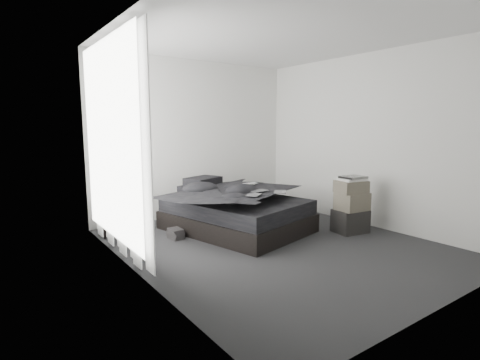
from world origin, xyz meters
TOP-DOWN VIEW (x-y plane):
  - floor at (0.00, 0.00)m, footprint 3.60×4.20m
  - ceiling at (0.00, 0.00)m, footprint 3.60×4.20m
  - wall_back at (0.00, 2.10)m, footprint 3.60×0.01m
  - wall_front at (0.00, -2.10)m, footprint 3.60×0.01m
  - wall_left at (-1.80, 0.00)m, footprint 0.01×4.20m
  - wall_right at (1.80, 0.00)m, footprint 0.01×4.20m
  - window_left at (-1.78, 0.90)m, footprint 0.02×2.00m
  - curtain_left at (-1.73, 0.90)m, footprint 0.06×2.12m
  - bed at (-0.02, 0.86)m, footprint 1.86×2.20m
  - mattress at (-0.02, 0.86)m, footprint 1.79×2.13m
  - duvet at (-0.01, 0.82)m, footprint 1.76×1.92m
  - pillow_lower at (-0.24, 1.58)m, footprint 0.65×0.51m
  - pillow_upper at (-0.17, 1.57)m, footprint 0.63×0.53m
  - laptop at (0.31, 0.99)m, footprint 0.32×0.22m
  - comic_a at (-0.13, 0.31)m, footprint 0.29×0.27m
  - comic_b at (0.11, 0.51)m, footprint 0.25×0.16m
  - comic_c at (0.30, 0.27)m, footprint 0.28×0.29m
  - side_stand at (-1.53, 1.64)m, footprint 0.54×0.54m
  - papers at (-1.52, 1.62)m, footprint 0.33×0.26m
  - floor_books at (-0.94, 0.99)m, footprint 0.18×0.23m
  - box_lower at (1.25, -0.18)m, footprint 0.50×0.42m
  - box_mid at (1.26, -0.19)m, footprint 0.45×0.37m
  - box_upper at (1.24, -0.18)m, footprint 0.46×0.40m
  - art_book_white at (1.25, -0.18)m, footprint 0.38×0.33m
  - art_book_snake at (1.26, -0.19)m, footprint 0.35×0.28m

SIDE VIEW (x-z plane):
  - floor at x=0.00m, z-range -0.01..0.01m
  - floor_books at x=-0.94m, z-range 0.00..0.15m
  - bed at x=-0.02m, z-range 0.00..0.26m
  - box_lower at x=1.25m, z-range 0.00..0.33m
  - mattress at x=-0.02m, z-range 0.26..0.47m
  - side_stand at x=-1.53m, z-range 0.00..0.80m
  - box_mid at x=1.26m, z-range 0.33..0.58m
  - pillow_lower at x=-0.24m, z-range 0.47..0.60m
  - duvet at x=-0.01m, z-range 0.47..0.69m
  - pillow_upper at x=-0.17m, z-range 0.60..0.72m
  - box_upper at x=1.24m, z-range 0.58..0.75m
  - comic_a at x=-0.13m, z-range 0.69..0.70m
  - comic_b at x=0.11m, z-range 0.69..0.70m
  - laptop at x=0.31m, z-range 0.69..0.71m
  - comic_c at x=0.30m, z-range 0.70..0.71m
  - art_book_white at x=1.25m, z-range 0.75..0.79m
  - art_book_snake at x=1.26m, z-range 0.79..0.82m
  - papers at x=-1.52m, z-range 0.80..0.81m
  - curtain_left at x=-1.73m, z-range 0.04..2.52m
  - wall_back at x=0.00m, z-range 0.00..2.60m
  - wall_front at x=0.00m, z-range 0.00..2.60m
  - wall_left at x=-1.80m, z-range 0.00..2.60m
  - wall_right at x=1.80m, z-range 0.00..2.60m
  - window_left at x=-1.78m, z-range 0.20..2.50m
  - ceiling at x=0.00m, z-range 2.60..2.60m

